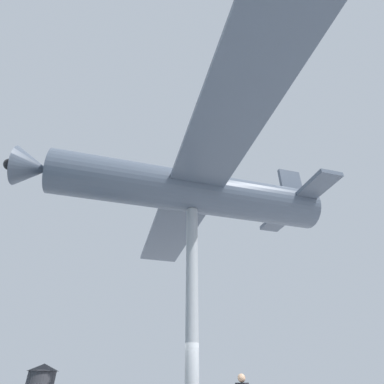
{
  "coord_description": "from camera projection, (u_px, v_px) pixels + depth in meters",
  "views": [
    {
      "loc": [
        -8.63,
        6.04,
        1.37
      ],
      "look_at": [
        0.0,
        0.0,
        8.19
      ],
      "focal_mm": 28.0,
      "sensor_mm": 36.0,
      "label": 1
    }
  ],
  "objects": [
    {
      "name": "support_pylon_central",
      "position": [
        192.0,
        305.0,
        10.08
      ],
      "size": [
        0.43,
        0.43,
        7.32
      ],
      "color": "#999EA3",
      "rests_on": "ground_plane"
    },
    {
      "name": "suspended_airplane",
      "position": [
        187.0,
        191.0,
        12.51
      ],
      "size": [
        16.23,
        12.77,
        2.93
      ],
      "rotation": [
        0.0,
        0.0,
        -0.34
      ],
      "color": "#4C5666",
      "rests_on": "support_pylon_central"
    }
  ]
}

